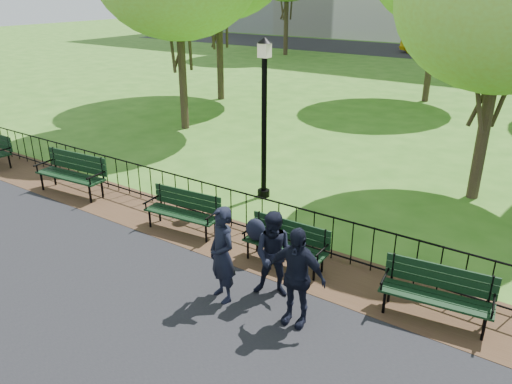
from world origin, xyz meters
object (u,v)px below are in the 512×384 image
Objects in this scene: park_bench_left_b at (73,169)px; person_right at (296,276)px; park_bench_right_a at (438,288)px; person_mid at (275,255)px; taxi at (430,44)px; lamppost at (264,114)px; person_left at (222,255)px; park_bench_left_a at (184,207)px; park_bench_main at (272,234)px.

person_right is (7.22, -1.40, 0.19)m from park_bench_left_b.
park_bench_right_a is 2.58m from person_mid.
park_bench_left_b is 0.46× the size of taxi.
park_bench_left_b is at bearing 148.64° from person_mid.
lamppost is 30.32m from taxi.
park_bench_right_a is 3.41m from person_left.
person_left is at bearing -161.55° from park_bench_right_a.
person_left is 0.88m from person_mid.
park_bench_left_b is 7.35m from person_right.
park_bench_left_a is at bearing -162.90° from taxi.
park_bench_main is 3.52m from lamppost.
park_bench_left_a is at bearing 168.60° from person_left.
park_bench_main is 0.82× the size of park_bench_left_b.
taxi reaches higher than park_bench_left_a.
person_mid is at bearing 139.65° from person_right.
lamppost is 4.47m from person_mid.
lamppost reaches higher than person_mid.
person_mid reaches higher than park_bench_main.
person_mid is (2.88, -0.95, 0.23)m from park_bench_left_a.
person_right is at bearing -57.83° from person_mid.
park_bench_main is 0.95× the size of park_bench_left_a.
park_bench_left_a is 0.40× the size of taxi.
park_bench_main is at bearing 112.54° from person_left.
person_right is (0.65, -0.45, 0.06)m from person_mid.
person_right reaches higher than park_bench_left_a.
park_bench_main is at bearing -53.66° from lamppost.
lamppost reaches higher than park_bench_main.
lamppost reaches higher than park_bench_right_a.
taxi is (-4.54, 32.40, 0.21)m from park_bench_left_a.
park_bench_main is 1.08× the size of person_mid.
park_bench_left_b is 1.32× the size of person_mid.
person_left reaches higher than park_bench_left_b.
person_mid is (-2.41, -0.89, 0.22)m from park_bench_right_a.
park_bench_left_a is 0.86× the size of park_bench_left_b.
park_bench_right_a is at bearing -2.78° from person_mid.
person_mid is (2.52, -3.45, -1.31)m from lamppost.
person_left is at bearing -161.28° from person_mid.
person_left is (1.87, -4.03, -1.24)m from lamppost.
person_right is at bearing -47.55° from park_bench_main.
park_bench_left_a is at bearing 152.75° from person_right.
lamppost reaches higher than park_bench_left_b.
person_mid is 0.93× the size of person_right.
person_left is (2.23, -1.53, 0.29)m from park_bench_left_a.
lamppost is 2.51× the size of person_mid.
park_bench_right_a is at bearing -1.32° from park_bench_main.
person_right is (-1.76, -1.34, 0.28)m from park_bench_right_a.
person_right reaches higher than park_bench_left_b.
park_bench_main is 0.94× the size of park_bench_right_a.
person_mid is at bearing -24.10° from park_bench_left_a.
person_mid is at bearing -158.33° from taxi.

